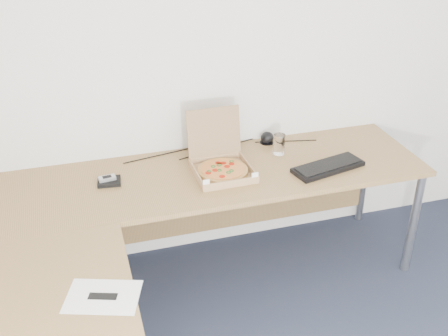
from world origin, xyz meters
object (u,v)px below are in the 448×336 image
object	(u,v)px
pizza_box	(222,167)
drinking_glass	(279,144)
desk	(169,229)
wallet	(109,182)
keyboard	(328,167)

from	to	relation	value
pizza_box	drinking_glass	distance (m)	0.42
desk	wallet	world-z (taller)	wallet
pizza_box	drinking_glass	size ratio (longest dim) A/B	2.95
pizza_box	keyboard	size ratio (longest dim) A/B	0.86
desk	keyboard	bearing A→B (deg)	15.90
drinking_glass	wallet	size ratio (longest dim) A/B	1.00
drinking_glass	wallet	bearing A→B (deg)	-176.02
keyboard	wallet	world-z (taller)	keyboard
pizza_box	keyboard	world-z (taller)	pizza_box
keyboard	wallet	xyz separation A→B (m)	(-1.22, 0.19, -0.00)
pizza_box	wallet	size ratio (longest dim) A/B	2.96
pizza_box	drinking_glass	world-z (taller)	pizza_box
drinking_glass	wallet	world-z (taller)	drinking_glass
drinking_glass	pizza_box	bearing A→B (deg)	-161.63
desk	drinking_glass	size ratio (longest dim) A/B	20.00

